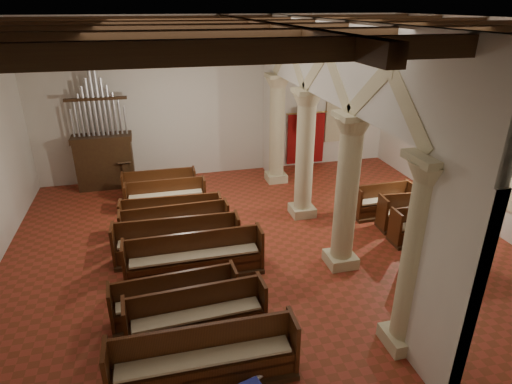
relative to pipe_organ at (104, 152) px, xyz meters
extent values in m
plane|color=maroon|center=(4.50, -5.50, -1.37)|extent=(14.00, 14.00, 0.00)
plane|color=#301E10|center=(4.50, -5.50, 4.63)|extent=(14.00, 14.00, 0.00)
cube|color=beige|center=(4.50, 0.50, 1.63)|extent=(14.00, 0.02, 6.00)
cube|color=beige|center=(4.50, -11.50, 1.63)|extent=(14.00, 0.02, 6.00)
cube|color=beige|center=(11.50, -5.50, 1.63)|extent=(0.02, 12.00, 6.00)
cube|color=tan|center=(6.30, -10.00, -1.22)|extent=(0.75, 0.75, 0.30)
cylinder|color=tan|center=(6.30, -10.00, 0.58)|extent=(0.56, 0.56, 3.30)
cube|color=tan|center=(6.30, -7.00, -1.22)|extent=(0.75, 0.75, 0.30)
cylinder|color=tan|center=(6.30, -7.00, 0.58)|extent=(0.56, 0.56, 3.30)
cube|color=tan|center=(6.30, -4.00, -1.22)|extent=(0.75, 0.75, 0.30)
cylinder|color=tan|center=(6.30, -4.00, 0.58)|extent=(0.56, 0.56, 3.30)
cube|color=tan|center=(6.30, -1.00, -1.22)|extent=(0.75, 0.75, 0.30)
cylinder|color=tan|center=(6.30, -1.00, 0.58)|extent=(0.56, 0.56, 3.30)
cube|color=beige|center=(6.30, -5.50, 3.66)|extent=(0.25, 11.90, 1.93)
cube|color=#3A826B|center=(11.48, -3.00, 0.83)|extent=(0.03, 1.00, 2.20)
cube|color=#3A826B|center=(9.50, 0.48, 0.83)|extent=(1.00, 0.03, 2.20)
cube|color=#342210|center=(0.00, 0.00, -0.47)|extent=(2.00, 0.80, 1.80)
cube|color=#342210|center=(0.00, 0.00, 0.53)|extent=(2.10, 0.85, 0.20)
cube|color=#3A1C12|center=(0.71, -0.42, -1.32)|extent=(0.44, 0.44, 0.09)
cube|color=#3A1C12|center=(0.71, -0.42, -0.86)|extent=(0.21, 0.21, 1.01)
cube|color=#3A1C12|center=(0.71, -0.49, -0.31)|extent=(0.48, 0.39, 0.18)
cube|color=maroon|center=(8.00, 0.42, -0.22)|extent=(1.60, 0.06, 2.10)
cylinder|color=gold|center=(8.00, 0.40, 0.88)|extent=(1.80, 0.04, 0.04)
cone|color=#342210|center=(7.92, 0.00, -1.30)|extent=(0.40, 0.40, 0.13)
cylinder|color=gold|center=(7.92, 0.00, -0.02)|extent=(0.04, 0.04, 2.69)
cylinder|color=gold|center=(7.92, 0.00, 1.21)|extent=(0.23, 0.77, 0.03)
cube|color=#1E1753|center=(7.92, -0.02, 0.65)|extent=(0.60, 0.17, 0.95)
cube|color=navy|center=(2.75, -8.57, -1.12)|extent=(0.36, 0.33, 0.30)
cube|color=#16199C|center=(3.87, -6.10, -1.13)|extent=(0.34, 0.30, 0.28)
cylinder|color=white|center=(3.03, -10.33, -1.21)|extent=(0.92, 0.46, 0.10)
cylinder|color=white|center=(2.05, -8.68, -1.21)|extent=(0.97, 0.48, 0.10)
cube|color=#342210|center=(2.30, -9.98, -1.32)|extent=(3.37, 0.80, 0.11)
cube|color=#44180E|center=(2.30, -10.03, -1.02)|extent=(3.22, 0.48, 0.49)
cube|color=#44180E|center=(2.30, -9.78, -0.74)|extent=(3.21, 0.11, 1.04)
cube|color=#44180E|center=(0.66, -9.96, -0.74)|extent=(0.08, 0.66, 1.04)
cube|color=#44180E|center=(3.95, -9.96, -0.74)|extent=(0.08, 0.66, 1.04)
cube|color=beige|center=(2.30, -10.03, -0.74)|extent=(3.09, 0.43, 0.05)
cube|color=#342210|center=(2.31, -8.78, -1.32)|extent=(2.87, 0.89, 0.11)
cube|color=#3F270D|center=(2.31, -8.84, -1.02)|extent=(2.71, 0.57, 0.48)
cube|color=#3F270D|center=(2.31, -8.59, -0.76)|extent=(2.69, 0.22, 1.01)
cube|color=#3F270D|center=(0.93, -8.76, -0.76)|extent=(0.11, 0.64, 1.01)
cube|color=#3F270D|center=(3.69, -8.76, -0.76)|extent=(0.11, 0.64, 1.01)
cube|color=beige|center=(2.31, -8.84, -0.76)|extent=(2.60, 0.52, 0.05)
cube|color=#342210|center=(1.92, -8.06, -1.32)|extent=(2.76, 0.85, 0.10)
cube|color=#45220E|center=(1.92, -8.11, -1.05)|extent=(2.59, 0.55, 0.44)
cube|color=#45220E|center=(1.92, -7.88, -0.80)|extent=(2.57, 0.23, 0.94)
cube|color=#45220E|center=(0.60, -8.04, -0.80)|extent=(0.11, 0.59, 0.94)
cube|color=#45220E|center=(3.25, -8.04, -0.80)|extent=(0.11, 0.59, 0.94)
cube|color=beige|center=(1.92, -8.11, -0.80)|extent=(2.48, 0.51, 0.05)
cube|color=#342210|center=(2.52, -6.59, -1.32)|extent=(3.44, 0.76, 0.11)
cube|color=#4F2510|center=(2.52, -6.64, -1.02)|extent=(3.29, 0.44, 0.49)
cube|color=#4F2510|center=(2.52, -6.39, -0.75)|extent=(3.29, 0.08, 1.03)
cube|color=#4F2510|center=(0.83, -6.56, -0.75)|extent=(0.08, 0.65, 1.03)
cube|color=#4F2510|center=(4.20, -6.56, -0.75)|extent=(0.08, 0.65, 1.03)
cube|color=beige|center=(2.52, -6.64, -0.75)|extent=(3.16, 0.39, 0.05)
cube|color=#342210|center=(2.16, -5.65, -1.32)|extent=(3.35, 0.88, 0.11)
cube|color=#45270E|center=(2.16, -5.71, -1.02)|extent=(3.19, 0.55, 0.49)
cube|color=#45270E|center=(2.16, -5.46, -0.75)|extent=(3.18, 0.20, 1.03)
cube|color=#45270E|center=(0.54, -5.63, -0.75)|extent=(0.10, 0.65, 1.03)
cube|color=#45270E|center=(3.79, -5.63, -0.75)|extent=(0.10, 0.65, 1.03)
cube|color=beige|center=(2.16, -5.71, -0.75)|extent=(3.06, 0.51, 0.05)
cube|color=#342210|center=(2.19, -4.59, -1.32)|extent=(3.12, 0.73, 0.10)
cube|color=#4B2510|center=(2.19, -4.64, -1.06)|extent=(2.97, 0.44, 0.43)
cube|color=#4B2510|center=(2.19, -4.42, -0.82)|extent=(2.96, 0.12, 0.92)
cube|color=#4B2510|center=(0.66, -4.57, -0.82)|extent=(0.08, 0.58, 0.92)
cube|color=#4B2510|center=(3.71, -4.57, -0.82)|extent=(0.08, 0.58, 0.92)
cube|color=beige|center=(2.19, -4.64, -0.82)|extent=(2.85, 0.40, 0.05)
cube|color=#342210|center=(2.12, -3.94, -1.32)|extent=(3.05, 0.83, 0.10)
cube|color=#42290E|center=(2.12, -3.99, -1.06)|extent=(2.89, 0.53, 0.44)
cube|color=#42290E|center=(2.12, -3.77, -0.82)|extent=(2.87, 0.22, 0.92)
cube|color=#42290E|center=(0.65, -3.93, -0.82)|extent=(0.10, 0.58, 0.92)
cube|color=#42290E|center=(3.60, -3.93, -0.82)|extent=(0.10, 0.58, 0.92)
cube|color=beige|center=(2.12, -3.99, -0.82)|extent=(2.77, 0.49, 0.05)
cube|color=#342210|center=(2.03, -2.46, -1.32)|extent=(2.64, 0.66, 0.09)
cube|color=#401A0D|center=(2.03, -2.50, -1.07)|extent=(2.49, 0.38, 0.42)
cube|color=#401A0D|center=(2.03, -2.29, -0.84)|extent=(2.49, 0.08, 0.88)
cube|color=#401A0D|center=(0.75, -2.44, -0.84)|extent=(0.07, 0.56, 0.88)
cube|color=#401A0D|center=(3.32, -2.44, -0.84)|extent=(0.07, 0.56, 0.88)
cube|color=beige|center=(2.03, -2.50, -0.84)|extent=(2.39, 0.35, 0.05)
cube|color=#342210|center=(1.87, -1.50, -1.32)|extent=(2.54, 0.69, 0.09)
cube|color=#44210E|center=(1.87, -1.55, -1.06)|extent=(2.39, 0.41, 0.42)
cube|color=#44210E|center=(1.87, -1.33, -0.83)|extent=(2.39, 0.10, 0.90)
cube|color=#44210E|center=(0.63, -1.48, -0.83)|extent=(0.07, 0.57, 0.90)
cube|color=#44210E|center=(3.10, -1.48, -0.83)|extent=(0.07, 0.57, 0.90)
cube|color=beige|center=(1.87, -1.55, -0.83)|extent=(2.29, 0.37, 0.05)
cube|color=#342210|center=(9.03, -7.62, -1.32)|extent=(2.14, 0.81, 0.10)
cube|color=#46290F|center=(9.03, -7.67, -1.05)|extent=(1.98, 0.50, 0.45)
cube|color=#46290F|center=(9.03, -7.44, -0.80)|extent=(1.96, 0.17, 0.94)
cube|color=#46290F|center=(8.01, -7.60, -0.80)|extent=(0.10, 0.60, 0.94)
cube|color=#46290F|center=(10.05, -7.60, -0.80)|extent=(0.10, 0.60, 0.94)
cube|color=beige|center=(9.03, -7.67, -0.80)|extent=(1.90, 0.46, 0.05)
cube|color=#342210|center=(9.08, -6.46, -1.32)|extent=(1.87, 0.73, 0.10)
cube|color=#4B2B10|center=(9.08, -6.51, -1.04)|extent=(1.71, 0.42, 0.45)
cube|color=#4B2B10|center=(9.08, -6.28, -0.79)|extent=(1.71, 0.09, 0.96)
cube|color=#4B2B10|center=(8.19, -6.44, -0.79)|extent=(0.08, 0.60, 0.96)
cube|color=#4B2B10|center=(9.98, -6.44, -0.79)|extent=(0.08, 0.60, 0.96)
cube|color=beige|center=(9.08, -6.51, -0.79)|extent=(1.64, 0.38, 0.05)
cube|color=#342210|center=(9.16, -5.63, -1.32)|extent=(1.88, 0.84, 0.10)
cube|color=#481C0F|center=(9.16, -5.68, -1.04)|extent=(1.71, 0.53, 0.46)
cube|color=#481C0F|center=(9.16, -5.45, -0.78)|extent=(1.69, 0.19, 0.98)
cube|color=#481C0F|center=(8.27, -5.61, -0.78)|extent=(0.11, 0.62, 0.98)
cube|color=#481C0F|center=(10.04, -5.61, -0.78)|extent=(0.11, 0.62, 0.98)
cube|color=beige|center=(9.16, -5.68, -0.78)|extent=(1.64, 0.48, 0.05)
cube|color=#342210|center=(8.79, -4.70, -1.32)|extent=(1.97, 0.74, 0.10)
cube|color=#491B0F|center=(8.79, -4.75, -1.04)|extent=(1.81, 0.44, 0.45)
cube|color=#491B0F|center=(8.79, -4.52, -0.79)|extent=(1.81, 0.11, 0.96)
cube|color=#491B0F|center=(7.85, -4.68, -0.79)|extent=(0.08, 0.61, 0.96)
cube|color=#491B0F|center=(9.74, -4.68, -0.79)|extent=(0.08, 0.61, 0.96)
cube|color=beige|center=(8.79, -4.75, -0.79)|extent=(1.74, 0.40, 0.05)
camera|label=1|loc=(1.79, -15.78, 4.99)|focal=30.00mm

